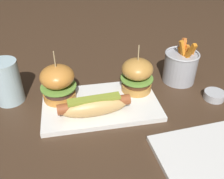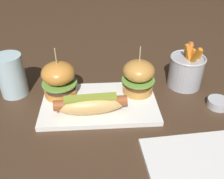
% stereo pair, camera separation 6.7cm
% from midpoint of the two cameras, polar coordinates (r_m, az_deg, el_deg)
% --- Properties ---
extents(ground_plane, '(3.00, 3.00, 0.00)m').
position_cam_midpoint_polar(ground_plane, '(0.70, -5.35, -4.01)').
color(ground_plane, '#422D1E').
extents(platter_main, '(0.32, 0.19, 0.01)m').
position_cam_midpoint_polar(platter_main, '(0.70, -5.38, -3.56)').
color(platter_main, white).
rests_on(platter_main, ground).
extents(hot_dog, '(0.19, 0.07, 0.05)m').
position_cam_midpoint_polar(hot_dog, '(0.64, -7.11, -3.81)').
color(hot_dog, '#E0AF67').
rests_on(hot_dog, platter_main).
extents(slider_left, '(0.10, 0.10, 0.15)m').
position_cam_midpoint_polar(slider_left, '(0.70, -15.11, 1.47)').
color(slider_left, '#CC8034').
rests_on(slider_left, platter_main).
extents(slider_right, '(0.10, 0.10, 0.14)m').
position_cam_midpoint_polar(slider_right, '(0.71, 3.16, 3.29)').
color(slider_right, '#C1863C').
rests_on(slider_right, platter_main).
extents(fries_bucket, '(0.11, 0.11, 0.15)m').
position_cam_midpoint_polar(fries_bucket, '(0.80, 13.29, 5.19)').
color(fries_bucket, '#A8AAB2').
rests_on(fries_bucket, ground).
extents(sauce_ramekin, '(0.06, 0.06, 0.02)m').
position_cam_midpoint_polar(sauce_ramekin, '(0.77, 20.36, -1.33)').
color(sauce_ramekin, '#B7BABF').
rests_on(sauce_ramekin, ground).
extents(side_plate, '(0.23, 0.23, 0.01)m').
position_cam_midpoint_polar(side_plate, '(0.58, 19.06, -16.18)').
color(side_plate, white).
rests_on(side_plate, ground).
extents(water_glass, '(0.08, 0.08, 0.13)m').
position_cam_midpoint_polar(water_glass, '(0.76, -25.64, 1.50)').
color(water_glass, silver).
rests_on(water_glass, ground).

